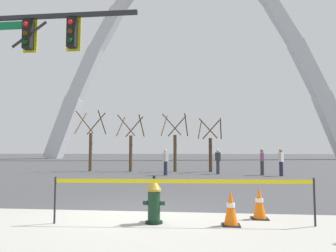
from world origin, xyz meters
TOP-DOWN VIEW (x-y plane):
  - ground_plane at (0.00, 0.00)m, footprint 240.00×240.00m
  - fire_hydrant at (0.51, -1.10)m, footprint 0.46×0.48m
  - caution_tape_barrier at (1.10, -1.20)m, footprint 5.32×0.35m
  - traffic_cone_by_hydrant at (2.08, -1.14)m, footprint 0.36×0.36m
  - traffic_cone_mid_sidewalk at (2.77, -0.45)m, footprint 0.36×0.36m
  - traffic_signal_gantry at (-4.02, 1.20)m, footprint 5.02×0.44m
  - monument_arch at (-0.00, 47.99)m, footprint 53.99×2.63m
  - tree_far_left at (-6.53, 14.60)m, footprint 2.00×2.02m
  - tree_left_mid at (-3.58, 14.69)m, footprint 1.87×1.88m
  - tree_center_left at (-0.39, 14.86)m, footprint 1.89×1.90m
  - tree_center_right at (2.12, 14.81)m, footprint 1.73×1.74m
  - pedestrian_walking_left at (5.16, 12.13)m, footprint 0.23×0.36m
  - pedestrian_standing_center at (2.53, 12.79)m, footprint 0.34×0.39m
  - pedestrian_walking_right at (-0.69, 11.49)m, footprint 0.38×0.39m
  - pedestrian_near_trees at (6.16, 11.64)m, footprint 0.36×0.39m

SIDE VIEW (x-z plane):
  - ground_plane at x=0.00m, z-range 0.00..0.00m
  - traffic_cone_by_hydrant at x=2.08m, z-range -0.01..0.72m
  - traffic_cone_mid_sidewalk at x=2.77m, z-range -0.01..0.72m
  - fire_hydrant at x=0.51m, z-range -0.03..0.96m
  - caution_tape_barrier at x=1.10m, z-range 0.18..1.15m
  - pedestrian_walking_left at x=5.16m, z-range 0.02..1.61m
  - pedestrian_standing_center at x=2.53m, z-range 0.02..1.61m
  - pedestrian_walking_right at x=-0.69m, z-range 0.02..1.61m
  - pedestrian_near_trees at x=6.16m, z-range 0.02..1.61m
  - tree_center_right at x=2.12m, z-range -0.21..3.52m
  - tree_left_mid at x=-3.58m, z-range -0.22..3.82m
  - tree_center_left at x=-0.39m, z-range -0.23..3.87m
  - tree_far_left at x=-6.53m, z-range -0.24..4.11m
  - traffic_signal_gantry at x=-4.02m, z-range 1.07..7.07m
  - monument_arch at x=0.00m, z-range -2.23..37.28m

